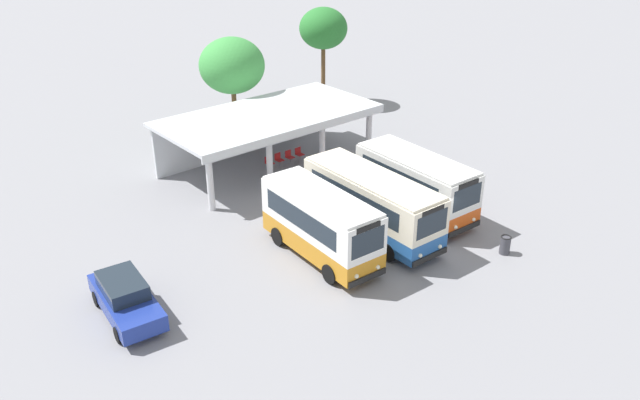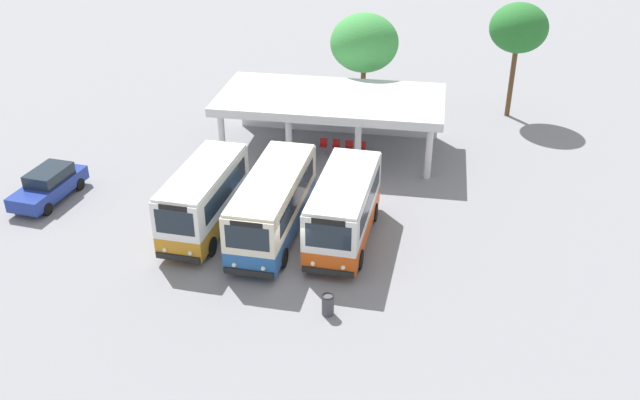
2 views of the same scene
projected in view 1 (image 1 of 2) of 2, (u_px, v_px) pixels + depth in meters
The scene contains 13 objects.
ground_plane at pixel (425, 247), 30.26m from camera, with size 180.00×180.00×0.00m, color gray.
city_bus_nearest_orange at pixel (321, 222), 28.76m from camera, with size 2.57×6.74×3.18m.
city_bus_second_in_row at pixel (372, 202), 30.69m from camera, with size 2.64×8.00×3.09m.
city_bus_middle_cream at pixel (416, 182), 32.64m from camera, with size 2.72×6.99×3.14m.
parked_car_flank at pixel (125, 298), 25.15m from camera, with size 2.26×4.64×1.62m.
terminal_canopy at pixel (262, 122), 38.08m from camera, with size 12.75×6.38×3.40m.
waiting_chair_end_by_column at pixel (269, 162), 38.14m from camera, with size 0.45×0.45×0.86m.
waiting_chair_second_from_end at pixel (279, 159), 38.59m from camera, with size 0.45×0.45×0.86m.
waiting_chair_middle_seat at pixel (289, 156), 38.98m from camera, with size 0.45×0.45×0.86m.
waiting_chair_fourth_seat at pixel (299, 153), 39.39m from camera, with size 0.45×0.45×0.86m.
roadside_tree_behind_canopy at pixel (232, 66), 41.14m from camera, with size 4.26×4.26×6.74m.
roadside_tree_east_of_canopy at pixel (323, 29), 47.46m from camera, with size 3.61×3.61×7.33m.
litter_bin_apron at pixel (505, 245), 29.55m from camera, with size 0.49×0.49×0.90m.
Camera 1 is at (-20.68, -16.66, 15.51)m, focal length 35.79 mm.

